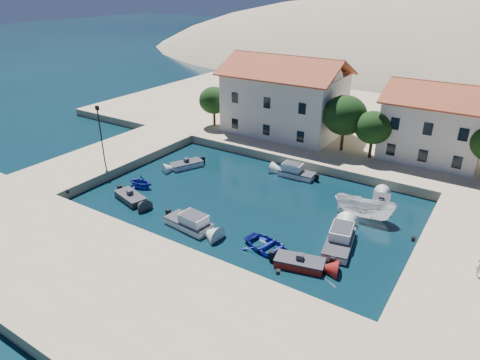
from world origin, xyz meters
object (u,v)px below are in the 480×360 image
object	(u,v)px
rowboat_south	(269,250)
cabin_cruiser_east	(339,241)
lamppost	(100,129)
cabin_cruiser_south	(189,222)
boat_east	(363,217)
building_left	(285,94)
building_mid	(436,120)

from	to	relation	value
rowboat_south	cabin_cruiser_east	world-z (taller)	cabin_cruiser_east
lamppost	rowboat_south	bearing A→B (deg)	-9.34
cabin_cruiser_south	rowboat_south	xyz separation A→B (m)	(7.38, 0.70, -0.48)
boat_east	building_left	bearing A→B (deg)	42.42
lamppost	boat_east	size ratio (longest dim) A/B	1.17
lamppost	cabin_cruiser_east	xyz separation A→B (m)	(27.24, -0.30, -4.28)
cabin_cruiser_east	lamppost	bearing A→B (deg)	78.27
boat_east	lamppost	bearing A→B (deg)	96.24
cabin_cruiser_south	boat_east	xyz separation A→B (m)	(11.87, 9.69, -0.48)
cabin_cruiser_south	boat_east	size ratio (longest dim) A/B	0.84
rowboat_south	lamppost	bearing A→B (deg)	92.87
building_left	cabin_cruiser_east	bearing A→B (deg)	-52.21
building_mid	boat_east	distance (m)	16.75
rowboat_south	boat_east	distance (m)	10.04
rowboat_south	cabin_cruiser_east	distance (m)	5.60
building_mid	boat_east	world-z (taller)	building_mid
cabin_cruiser_east	building_mid	bearing A→B (deg)	-17.16
lamppost	rowboat_south	xyz separation A→B (m)	(22.86, -3.76, -4.75)
building_left	boat_east	size ratio (longest dim) A/B	2.77
building_left	rowboat_south	size ratio (longest dim) A/B	3.41
building_left	rowboat_south	world-z (taller)	building_left
building_mid	cabin_cruiser_east	xyz separation A→B (m)	(-2.26, -21.30, -4.75)
building_mid	cabin_cruiser_south	world-z (taller)	building_mid
lamppost	cabin_cruiser_east	distance (m)	27.58
building_mid	lamppost	size ratio (longest dim) A/B	1.69
cabin_cruiser_south	rowboat_south	bearing A→B (deg)	11.14
building_left	building_mid	distance (m)	18.04
building_mid	lamppost	world-z (taller)	building_mid
building_left	lamppost	world-z (taller)	building_left
cabin_cruiser_south	lamppost	bearing A→B (deg)	169.65
building_mid	lamppost	bearing A→B (deg)	-144.55
building_left	boat_east	distance (m)	22.46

